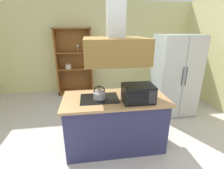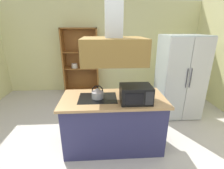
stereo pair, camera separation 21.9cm
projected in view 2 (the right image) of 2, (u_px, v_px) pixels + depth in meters
ground_plane at (104, 152)px, 2.73m from camera, size 7.80×7.80×0.00m
wall_back at (102, 48)px, 5.10m from camera, size 6.00×0.12×2.70m
kitchen_island at (113, 122)px, 2.76m from camera, size 1.66×0.81×0.90m
range_hood at (114, 43)px, 2.33m from camera, size 0.90×0.70×1.23m
refrigerator at (180, 77)px, 3.67m from camera, size 0.90×0.78×1.82m
dish_cabinet at (81, 65)px, 5.02m from camera, size 1.04×0.40×1.95m
kettle at (98, 93)px, 2.57m from camera, size 0.19×0.19×0.21m
cutting_board at (132, 93)px, 2.79m from camera, size 0.36×0.27×0.02m
microwave at (136, 94)px, 2.42m from camera, size 0.46×0.35×0.26m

